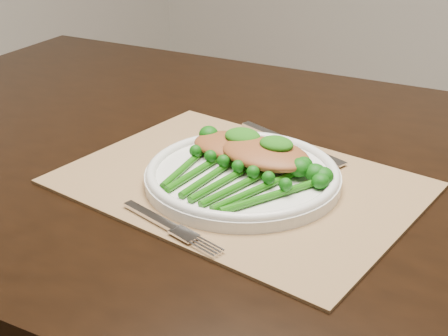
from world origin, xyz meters
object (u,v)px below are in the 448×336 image
Objects in this scene: dinner_plate at (243,175)px; broccolini_bundle at (228,179)px; placemat at (239,183)px; chicken_fillet_left at (235,146)px.

broccolini_bundle is (-0.00, -0.04, 0.01)m from dinner_plate.
broccolini_bundle reaches higher than dinner_plate.
placemat is 3.68× the size of chicken_fillet_left.
chicken_fillet_left is (-0.04, 0.04, 0.03)m from placemat.
chicken_fillet_left is at bearing 133.24° from dinner_plate.
chicken_fillet_left is at bearing 132.34° from placemat.
placemat is at bearing -58.21° from chicken_fillet_left.
placemat is 2.30× the size of broccolini_bundle.
chicken_fillet_left is 0.62× the size of broccolini_bundle.
chicken_fillet_left is (-0.04, 0.04, 0.02)m from dinner_plate.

